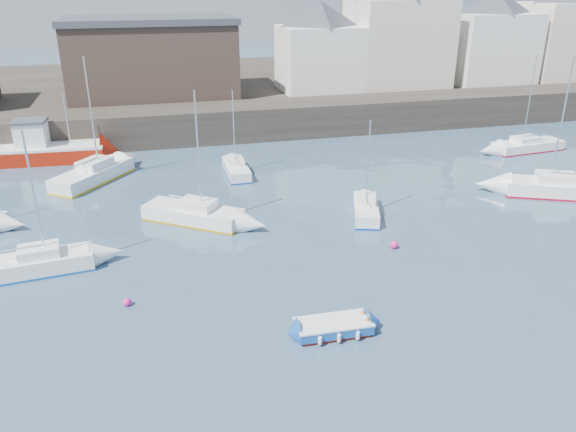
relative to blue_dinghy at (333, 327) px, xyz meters
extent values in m
plane|color=#2D4760|center=(0.45, -2.63, -0.34)|extent=(220.00, 220.00, 0.00)
cube|color=#28231E|center=(0.45, 32.37, 1.16)|extent=(90.00, 5.00, 3.00)
cube|color=#28231E|center=(0.45, 50.37, 1.06)|extent=(90.00, 32.00, 2.80)
cube|color=beige|center=(20.45, 39.37, 6.96)|extent=(10.00, 8.00, 9.00)
cube|color=white|center=(31.45, 38.87, 6.21)|extent=(9.00, 7.00, 7.50)
pyramid|color=#3A3D44|center=(31.45, 38.87, 11.18)|extent=(11.88, 11.88, 2.45)
cube|color=beige|center=(40.45, 38.87, 6.71)|extent=(8.00, 7.00, 8.50)
cube|color=white|center=(11.45, 38.87, 5.71)|extent=(8.00, 7.00, 6.50)
pyramid|color=#3A3D44|center=(11.45, 38.87, 10.18)|extent=(11.14, 11.14, 2.45)
cube|color=#3D2D26|center=(-5.55, 40.37, 5.96)|extent=(16.00, 10.00, 7.00)
cube|color=#3A3D44|center=(-5.55, 40.37, 9.76)|extent=(16.40, 10.40, 0.60)
cube|color=#9B1A08|center=(0.00, 0.00, -0.27)|extent=(2.93, 1.26, 0.14)
cube|color=#15499D|center=(0.00, 0.00, 0.00)|extent=(3.19, 1.43, 0.40)
cube|color=white|center=(0.00, 0.00, 0.24)|extent=(3.25, 1.46, 0.07)
cube|color=white|center=(0.00, 0.00, 0.06)|extent=(2.55, 1.01, 0.36)
cube|color=tan|center=(0.00, 0.00, 0.15)|extent=(0.25, 0.95, 0.05)
cylinder|color=white|center=(-0.79, 0.80, -0.03)|extent=(0.16, 0.16, 0.32)
cylinder|color=white|center=(-0.83, -0.76, -0.03)|extent=(0.16, 0.16, 0.32)
cylinder|color=white|center=(0.02, 0.78, -0.03)|extent=(0.16, 0.16, 0.32)
cylinder|color=white|center=(-0.02, -0.78, -0.03)|extent=(0.16, 0.16, 0.32)
cylinder|color=white|center=(0.83, 0.76, -0.03)|extent=(0.16, 0.16, 0.32)
cylinder|color=white|center=(0.79, -0.80, -0.03)|extent=(0.16, 0.16, 0.32)
cube|color=#9B1A08|center=(-14.51, 28.87, 0.24)|extent=(8.60, 3.65, 1.16)
cube|color=white|center=(-14.51, 28.87, 0.92)|extent=(8.60, 3.65, 0.21)
cube|color=white|center=(-15.78, 28.95, 1.98)|extent=(2.44, 2.24, 1.90)
cube|color=#3A3D44|center=(-15.78, 28.95, 3.03)|extent=(2.66, 2.46, 0.21)
cylinder|color=silver|center=(-12.94, 28.78, 3.13)|extent=(0.11, 0.11, 4.21)
cube|color=white|center=(-12.96, 8.85, 0.12)|extent=(5.80, 2.46, 0.92)
cube|color=#114FA1|center=(-12.96, 8.85, -0.28)|extent=(5.86, 2.48, 0.12)
cube|color=white|center=(-12.68, 8.88, 0.84)|extent=(2.12, 1.58, 0.51)
cylinder|color=silver|center=(-12.41, 8.91, 3.82)|extent=(0.10, 0.10, 6.47)
cube|color=white|center=(-4.53, 13.39, 0.13)|extent=(6.23, 5.27, 0.94)
cube|color=#BF8804|center=(-4.53, 13.39, -0.28)|extent=(6.29, 5.32, 0.12)
cube|color=white|center=(-4.27, 13.20, 0.85)|extent=(2.65, 2.49, 0.52)
cylinder|color=silver|center=(-4.02, 13.02, 4.18)|extent=(0.10, 0.10, 7.17)
cube|color=white|center=(6.10, 11.61, 0.07)|extent=(2.85, 4.75, 0.82)
cube|color=#002DB2|center=(6.10, 11.61, -0.29)|extent=(2.88, 4.80, 0.11)
cube|color=white|center=(6.17, 11.82, 0.70)|extent=(1.55, 1.85, 0.45)
cylinder|color=silver|center=(6.24, 12.03, 3.08)|extent=(0.09, 0.09, 5.21)
cube|color=white|center=(20.39, 11.62, 0.16)|extent=(7.54, 5.10, 1.00)
cube|color=maroon|center=(20.39, 11.62, -0.27)|extent=(7.61, 5.15, 0.13)
cube|color=white|center=(20.06, 11.77, 0.94)|extent=(3.02, 2.63, 0.56)
cylinder|color=silver|center=(19.73, 11.92, 4.82)|extent=(0.11, 0.11, 8.31)
cube|color=white|center=(-0.45, 21.70, 0.05)|extent=(1.58, 4.83, 0.79)
cube|color=#0B34AA|center=(-0.45, 21.70, -0.29)|extent=(1.60, 4.88, 0.11)
cube|color=white|center=(-0.45, 21.94, 0.67)|extent=(1.17, 1.70, 0.44)
cylinder|color=silver|center=(-0.45, 22.18, 3.22)|extent=(0.09, 0.09, 5.54)
cube|color=white|center=(25.11, 21.63, 0.07)|extent=(6.54, 2.66, 0.82)
cube|color=#920015|center=(25.11, 21.63, -0.29)|extent=(6.61, 2.68, 0.11)
cube|color=white|center=(24.80, 21.60, 0.71)|extent=(2.37, 1.74, 0.46)
cylinder|color=silver|center=(24.48, 21.56, 4.14)|extent=(0.09, 0.09, 7.33)
cube|color=white|center=(-10.93, 22.65, 0.17)|extent=(5.91, 6.77, 1.03)
cube|color=gold|center=(-10.93, 22.65, -0.27)|extent=(5.96, 6.84, 0.14)
cube|color=white|center=(-10.72, 22.92, 0.97)|extent=(2.76, 2.90, 0.57)
cylinder|color=silver|center=(-10.52, 23.20, 4.63)|extent=(0.11, 0.11, 7.88)
sphere|color=#F01989|center=(-8.45, 4.47, -0.34)|extent=(0.40, 0.40, 0.40)
sphere|color=#F01989|center=(5.89, 6.87, -0.34)|extent=(0.45, 0.45, 0.45)
sphere|color=#F01989|center=(-3.50, 11.90, -0.34)|extent=(0.43, 0.43, 0.43)
camera|label=1|loc=(-6.83, -18.77, 13.55)|focal=35.00mm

